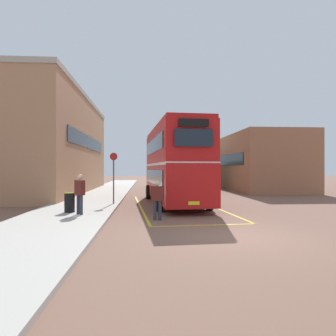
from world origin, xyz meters
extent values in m
plane|color=brown|center=(0.00, 14.40, 0.00)|extent=(135.60, 135.60, 0.00)
cube|color=#B2ADA3|center=(-6.50, 16.80, 0.07)|extent=(4.00, 57.60, 0.14)
cube|color=#AD7A56|center=(-11.17, 18.83, 4.14)|extent=(6.14, 20.58, 8.28)
cube|color=#232D38|center=(-8.07, 18.83, 4.55)|extent=(0.06, 15.64, 1.10)
cube|color=#A89E8E|center=(-11.17, 18.83, 8.46)|extent=(6.26, 20.70, 0.36)
cube|color=#9E6647|center=(8.65, 21.48, 2.80)|extent=(6.30, 13.26, 5.60)
cube|color=#19232D|center=(5.47, 21.48, 3.08)|extent=(0.06, 10.08, 1.10)
cylinder|color=black|center=(-2.74, 12.67, 0.50)|extent=(0.36, 1.02, 1.00)
cylinder|color=black|center=(-0.12, 12.88, 0.50)|extent=(0.36, 1.02, 1.00)
cylinder|color=black|center=(-2.22, 6.06, 0.50)|extent=(0.36, 1.02, 1.00)
cylinder|color=black|center=(0.40, 6.27, 0.50)|extent=(0.36, 1.02, 1.00)
cube|color=#B71414|center=(-1.17, 9.47, 1.40)|extent=(3.38, 10.85, 2.10)
cube|color=#B71414|center=(-1.17, 9.47, 3.50)|extent=(3.37, 10.64, 2.10)
cube|color=#B71414|center=(-1.17, 9.47, 4.65)|extent=(3.26, 10.52, 0.20)
cube|color=white|center=(-1.17, 9.47, 2.45)|extent=(3.40, 10.75, 0.14)
cube|color=#19232D|center=(-2.46, 9.37, 1.70)|extent=(0.72, 8.74, 0.84)
cube|color=#19232D|center=(-2.46, 9.37, 3.60)|extent=(0.72, 8.74, 0.84)
cube|color=#19232D|center=(0.12, 9.57, 1.70)|extent=(0.72, 8.74, 0.84)
cube|color=#19232D|center=(0.12, 9.57, 3.60)|extent=(0.72, 8.74, 0.84)
cube|color=#19232D|center=(-0.75, 4.12, 3.60)|extent=(1.78, 0.18, 0.80)
cube|color=black|center=(-0.75, 4.12, 4.28)|extent=(1.40, 0.15, 0.36)
cube|color=#19232D|center=(-1.59, 14.82, 1.80)|extent=(2.04, 0.20, 1.00)
cube|color=yellow|center=(-0.75, 4.12, 0.63)|extent=(0.52, 0.07, 0.16)
cylinder|color=black|center=(1.04, 28.25, 0.46)|extent=(0.27, 0.92, 0.92)
cylinder|color=black|center=(3.55, 28.29, 0.46)|extent=(0.27, 0.92, 0.92)
cylinder|color=black|center=(1.13, 22.30, 0.46)|extent=(0.27, 0.92, 0.92)
cylinder|color=black|center=(3.64, 22.34, 0.46)|extent=(0.27, 0.92, 0.92)
cube|color=#1E512D|center=(2.34, 25.30, 1.60)|extent=(2.58, 9.94, 2.60)
cube|color=silver|center=(2.34, 25.30, 2.96)|extent=(2.43, 9.55, 0.12)
cube|color=#19232D|center=(1.11, 25.28, 1.95)|extent=(0.15, 7.93, 0.96)
cube|color=#19232D|center=(3.57, 25.31, 1.95)|extent=(0.15, 7.93, 0.96)
cube|color=#19232D|center=(2.26, 30.27, 1.90)|extent=(1.94, 0.07, 1.10)
cylinder|color=#2D2D38|center=(-2.32, 3.42, 0.41)|extent=(0.14, 0.14, 0.82)
cylinder|color=#2D2D38|center=(-2.54, 3.41, 0.41)|extent=(0.14, 0.14, 0.82)
cube|color=#591E19|center=(-2.43, 3.42, 1.13)|extent=(0.48, 0.23, 0.62)
cylinder|color=#591E19|center=(-2.19, 3.42, 1.16)|extent=(0.09, 0.09, 0.59)
cylinder|color=#591E19|center=(-2.67, 3.41, 1.16)|extent=(0.09, 0.09, 0.59)
sphere|color=beige|center=(-2.43, 3.40, 1.58)|extent=(0.22, 0.22, 0.22)
cylinder|color=#2D2D38|center=(-5.96, 4.42, 0.58)|extent=(0.14, 0.14, 0.87)
cylinder|color=#2D2D38|center=(-5.79, 4.26, 0.58)|extent=(0.14, 0.14, 0.87)
cube|color=#591E19|center=(-5.88, 4.34, 1.34)|extent=(0.52, 0.51, 0.66)
cylinder|color=#591E19|center=(-6.06, 4.51, 1.38)|extent=(0.09, 0.09, 0.62)
cylinder|color=#591E19|center=(-5.69, 4.16, 1.38)|extent=(0.09, 0.09, 0.62)
sphere|color=beige|center=(-5.86, 4.35, 1.82)|extent=(0.24, 0.24, 0.24)
cylinder|color=black|center=(-6.51, 5.12, 0.59)|extent=(0.48, 0.48, 0.89)
cylinder|color=olive|center=(-6.51, 5.12, 1.05)|extent=(0.51, 0.51, 0.04)
cylinder|color=#4C4C51|center=(-4.81, 8.59, 1.61)|extent=(0.08, 0.08, 2.94)
cylinder|color=red|center=(-4.81, 8.59, 2.90)|extent=(0.44, 0.12, 0.44)
cube|color=gold|center=(-3.24, 8.24, 0.00)|extent=(1.12, 12.65, 0.01)
cube|color=gold|center=(0.90, 8.56, 0.00)|extent=(1.12, 12.65, 0.01)
cube|color=gold|center=(-0.67, 2.08, 0.00)|extent=(4.27, 0.46, 0.01)
camera|label=1|loc=(-2.92, -9.85, 2.20)|focal=33.31mm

